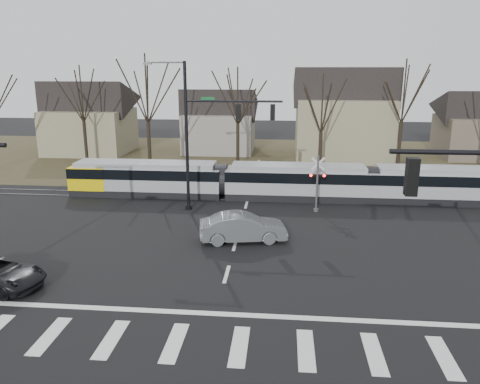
{
  "coord_description": "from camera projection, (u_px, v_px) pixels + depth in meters",
  "views": [
    {
      "loc": [
        2.62,
        -18.88,
        9.83
      ],
      "look_at": [
        0.0,
        9.0,
        2.3
      ],
      "focal_mm": 35.0,
      "sensor_mm": 36.0,
      "label": 1
    }
  ],
  "objects": [
    {
      "name": "signal_pole_far",
      "position": [
        210.0,
        129.0,
        31.7
      ],
      "size": [
        9.28,
        0.44,
        10.2
      ],
      "color": "black",
      "rests_on": "ground"
    },
    {
      "name": "crosswalk",
      "position": [
        207.0,
        344.0,
        17.09
      ],
      "size": [
        27.0,
        2.6,
        0.01
      ],
      "color": "silver",
      "rests_on": "ground"
    },
    {
      "name": "house_d",
      "position": [
        479.0,
        122.0,
        51.4
      ],
      "size": [
        8.64,
        7.56,
        7.65
      ],
      "color": "brown",
      "rests_on": "ground"
    },
    {
      "name": "grass_verge",
      "position": [
        259.0,
        158.0,
        51.71
      ],
      "size": [
        140.0,
        28.0,
        0.01
      ],
      "primitive_type": "cube",
      "color": "#38331E",
      "rests_on": "ground"
    },
    {
      "name": "rail_crossing_signal",
      "position": [
        317.0,
        185.0,
        32.3
      ],
      "size": [
        1.08,
        0.36,
        4.0
      ],
      "color": "#59595B",
      "rests_on": "ground"
    },
    {
      "name": "stop_line",
      "position": [
        215.0,
        314.0,
        19.21
      ],
      "size": [
        28.0,
        0.35,
        0.01
      ],
      "primitive_type": "cube",
      "color": "silver",
      "rests_on": "ground"
    },
    {
      "name": "sedan",
      "position": [
        243.0,
        227.0,
        27.05
      ],
      "size": [
        3.6,
        5.66,
        1.65
      ],
      "primitive_type": "imported",
      "rotation": [
        0.0,
        0.0,
        1.76
      ],
      "color": "slate",
      "rests_on": "ground"
    },
    {
      "name": "tree_row",
      "position": [
        278.0,
        119.0,
        44.46
      ],
      "size": [
        59.2,
        7.2,
        10.0
      ],
      "color": "black",
      "rests_on": "ground"
    },
    {
      "name": "house_a",
      "position": [
        89.0,
        114.0,
        54.28
      ],
      "size": [
        9.72,
        8.64,
        8.6
      ],
      "color": "gray",
      "rests_on": "ground"
    },
    {
      "name": "house_b",
      "position": [
        219.0,
        118.0,
        54.98
      ],
      "size": [
        8.64,
        7.56,
        7.65
      ],
      "color": "gray",
      "rests_on": "ground"
    },
    {
      "name": "ground",
      "position": [
        221.0,
        293.0,
        20.94
      ],
      "size": [
        140.0,
        140.0,
        0.0
      ],
      "primitive_type": "plane",
      "color": "black"
    },
    {
      "name": "lane_dashes",
      "position": [
        248.0,
        197.0,
        36.32
      ],
      "size": [
        0.18,
        30.0,
        0.01
      ],
      "color": "silver",
      "rests_on": "ground"
    },
    {
      "name": "rail_pair",
      "position": [
        248.0,
        198.0,
        36.12
      ],
      "size": [
        90.0,
        1.52,
        0.06
      ],
      "color": "#59595E",
      "rests_on": "ground"
    },
    {
      "name": "tram",
      "position": [
        296.0,
        180.0,
        35.63
      ],
      "size": [
        34.96,
        2.6,
        2.65
      ],
      "color": "gray",
      "rests_on": "ground"
    },
    {
      "name": "house_c",
      "position": [
        344.0,
        111.0,
        50.5
      ],
      "size": [
        10.8,
        8.64,
        10.1
      ],
      "color": "gray",
      "rests_on": "ground"
    }
  ]
}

